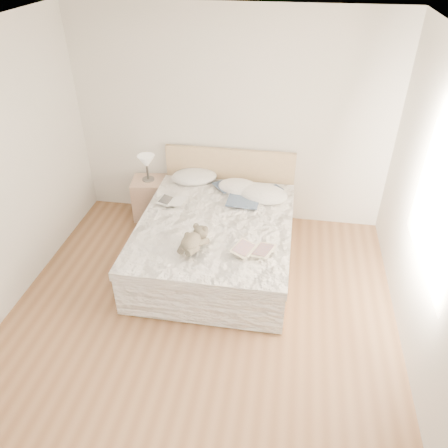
{
  "coord_description": "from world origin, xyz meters",
  "views": [
    {
      "loc": [
        0.76,
        -2.91,
        3.35
      ],
      "look_at": [
        0.11,
        1.05,
        0.62
      ],
      "focal_mm": 35.0,
      "sensor_mm": 36.0,
      "label": 1
    }
  ],
  "objects_px": {
    "bed": "(217,238)",
    "teddy_bear": "(191,247)",
    "childrens_book": "(253,250)",
    "nightstand": "(151,198)",
    "photo_book": "(172,201)",
    "table_lamp": "(147,163)"
  },
  "relations": [
    {
      "from": "photo_book",
      "to": "childrens_book",
      "type": "bearing_deg",
      "value": -27.82
    },
    {
      "from": "nightstand",
      "to": "teddy_bear",
      "type": "height_order",
      "value": "teddy_bear"
    },
    {
      "from": "bed",
      "to": "photo_book",
      "type": "bearing_deg",
      "value": 158.96
    },
    {
      "from": "table_lamp",
      "to": "bed",
      "type": "bearing_deg",
      "value": -37.32
    },
    {
      "from": "bed",
      "to": "table_lamp",
      "type": "bearing_deg",
      "value": 142.68
    },
    {
      "from": "nightstand",
      "to": "photo_book",
      "type": "height_order",
      "value": "photo_book"
    },
    {
      "from": "bed",
      "to": "nightstand",
      "type": "bearing_deg",
      "value": 142.7
    },
    {
      "from": "childrens_book",
      "to": "teddy_bear",
      "type": "relative_size",
      "value": 1.13
    },
    {
      "from": "nightstand",
      "to": "table_lamp",
      "type": "xyz_separation_m",
      "value": [
        -0.01,
        0.01,
        0.53
      ]
    },
    {
      "from": "nightstand",
      "to": "bed",
      "type": "bearing_deg",
      "value": -37.3
    },
    {
      "from": "table_lamp",
      "to": "teddy_bear",
      "type": "bearing_deg",
      "value": -57.77
    },
    {
      "from": "table_lamp",
      "to": "teddy_bear",
      "type": "distance_m",
      "value": 1.75
    },
    {
      "from": "nightstand",
      "to": "table_lamp",
      "type": "height_order",
      "value": "table_lamp"
    },
    {
      "from": "photo_book",
      "to": "teddy_bear",
      "type": "height_order",
      "value": "teddy_bear"
    },
    {
      "from": "table_lamp",
      "to": "childrens_book",
      "type": "height_order",
      "value": "table_lamp"
    },
    {
      "from": "bed",
      "to": "photo_book",
      "type": "height_order",
      "value": "bed"
    },
    {
      "from": "bed",
      "to": "teddy_bear",
      "type": "bearing_deg",
      "value": -102.2
    },
    {
      "from": "nightstand",
      "to": "childrens_book",
      "type": "xyz_separation_m",
      "value": [
        1.55,
        -1.38,
        0.35
      ]
    },
    {
      "from": "bed",
      "to": "childrens_book",
      "type": "xyz_separation_m",
      "value": [
        0.48,
        -0.57,
        0.32
      ]
    },
    {
      "from": "nightstand",
      "to": "teddy_bear",
      "type": "xyz_separation_m",
      "value": [
        0.92,
        -1.47,
        0.37
      ]
    },
    {
      "from": "bed",
      "to": "photo_book",
      "type": "xyz_separation_m",
      "value": [
        -0.58,
        0.22,
        0.32
      ]
    },
    {
      "from": "nightstand",
      "to": "childrens_book",
      "type": "height_order",
      "value": "childrens_book"
    }
  ]
}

